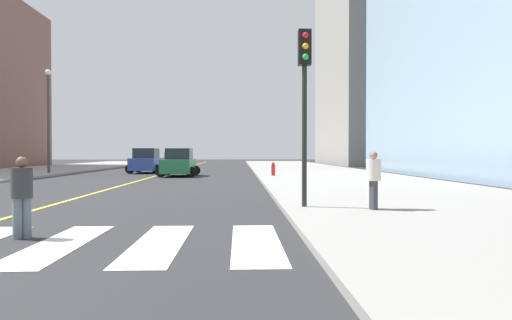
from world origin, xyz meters
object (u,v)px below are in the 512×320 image
traffic_light_near_corner (305,83)px  fire_hydrant (273,169)px  car_blue_nearest (147,161)px  car_green_second (179,163)px  pedestrian_crossing (22,194)px  pedestrian_waiting_east (373,177)px  car_red_third (172,160)px  street_lamp (48,112)px

traffic_light_near_corner → fire_hydrant: 18.10m
car_blue_nearest → car_green_second: (3.32, -5.35, -0.02)m
pedestrian_crossing → pedestrian_waiting_east: size_ratio=1.02×
car_green_second → car_red_third: (-3.25, 19.53, -0.10)m
car_green_second → pedestrian_crossing: bearing=90.8°
car_green_second → fire_hydrant: 6.93m
car_green_second → pedestrian_waiting_east: 22.25m
car_blue_nearest → fire_hydrant: 12.46m
car_red_third → pedestrian_crossing: size_ratio=2.52×
traffic_light_near_corner → pedestrian_waiting_east: bearing=157.8°
traffic_light_near_corner → street_lamp: bearing=-54.2°
car_red_third → car_blue_nearest: bearing=-92.9°
traffic_light_near_corner → pedestrian_waiting_east: (1.77, -0.72, -2.64)m
car_green_second → traffic_light_near_corner: traffic_light_near_corner is taller
traffic_light_near_corner → street_lamp: 27.78m
car_blue_nearest → car_red_third: size_ratio=1.14×
fire_hydrant → car_blue_nearest: bearing=142.4°
traffic_light_near_corner → street_lamp: (-16.23, 22.52, 1.07)m
traffic_light_near_corner → fire_hydrant: bearing=-91.4°
pedestrian_crossing → fire_hydrant: size_ratio=1.80×
car_green_second → pedestrian_waiting_east: (7.89, -20.80, 0.09)m
traffic_light_near_corner → pedestrian_crossing: (-6.10, -3.88, -2.77)m
street_lamp → car_blue_nearest: bearing=23.3°
car_blue_nearest → car_red_third: (0.07, 14.18, -0.12)m
car_red_third → fire_hydrant: size_ratio=4.54×
car_green_second → car_red_third: size_ratio=1.11×
car_red_third → street_lamp: (-6.86, -17.10, 3.90)m
car_red_third → fire_hydrant: car_red_third is taller
car_green_second → pedestrian_crossing: car_green_second is taller
car_blue_nearest → car_red_third: 14.18m
car_green_second → pedestrian_waiting_east: car_green_second is taller
car_green_second → pedestrian_crossing: (0.03, -23.96, -0.04)m
car_green_second → fire_hydrant: bearing=161.8°
car_green_second → pedestrian_waiting_east: bearing=111.5°
pedestrian_crossing → fire_hydrant: bearing=32.6°
pedestrian_waiting_east → fire_hydrant: size_ratio=1.76×
pedestrian_waiting_east → fire_hydrant: (-1.34, 18.56, -0.43)m
pedestrian_crossing → pedestrian_waiting_east: 8.48m
car_blue_nearest → street_lamp: (-6.79, -2.92, 3.77)m
fire_hydrant → car_red_third: bearing=114.2°
traffic_light_near_corner → pedestrian_crossing: bearing=32.5°
car_blue_nearest → street_lamp: street_lamp is taller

